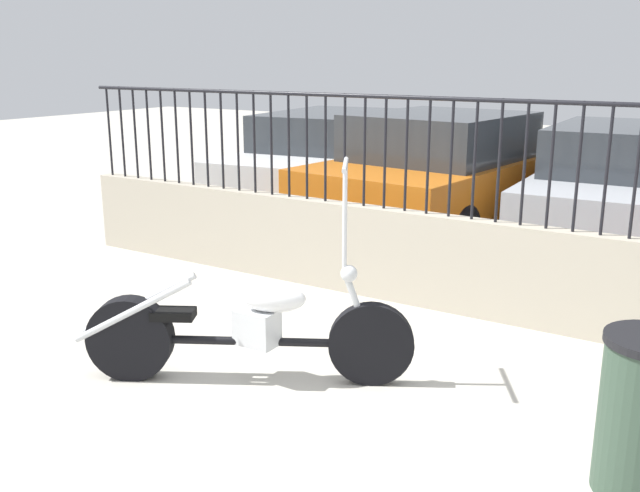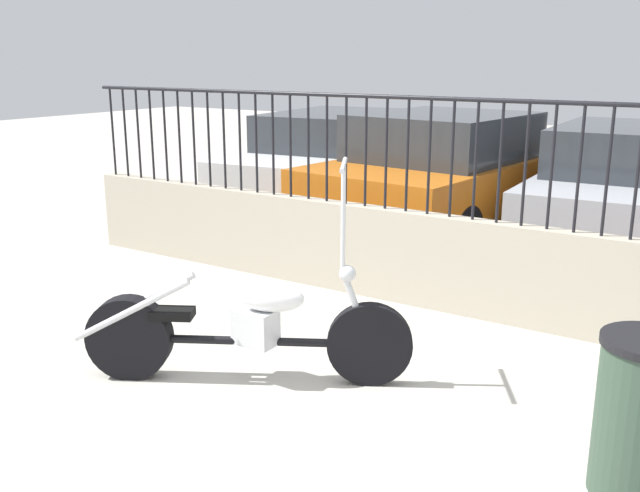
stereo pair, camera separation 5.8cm
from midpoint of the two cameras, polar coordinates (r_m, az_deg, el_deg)
name	(u,v)px [view 2 (the right image)]	position (r m, az deg, el deg)	size (l,w,h in m)	color
ground_plane	(260,427)	(4.31, -4.45, -14.28)	(40.00, 40.00, 0.00)	#B7B2A5
low_wall	(436,262)	(6.15, 9.53, -1.25)	(8.04, 0.18, 0.81)	#B2A893
fence_railing	(441,139)	(5.95, 9.97, 8.44)	(8.04, 0.04, 0.98)	black
motorcycle_black	(231,330)	(4.76, -6.82, -6.65)	(2.02, 1.20, 1.48)	black
car_white	(347,160)	(10.09, 2.34, 6.89)	(2.36, 4.74, 1.37)	black
car_orange	(449,173)	(8.85, 10.45, 5.73)	(2.32, 4.27, 1.45)	black
car_silver	(634,187)	(8.69, 24.02, 4.32)	(1.94, 4.29, 1.38)	black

